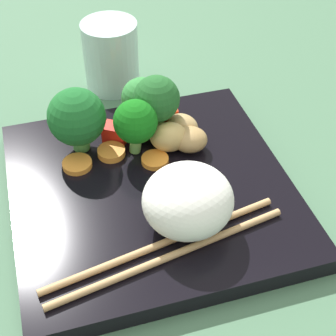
{
  "coord_description": "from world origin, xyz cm",
  "views": [
    {
      "loc": [
        9.38,
        34.48,
        36.78
      ],
      "look_at": [
        -1.6,
        0.37,
        3.88
      ],
      "focal_mm": 56.2,
      "sensor_mm": 36.0,
      "label": 1
    }
  ],
  "objects_px": {
    "carrot_slice_3": "(125,126)",
    "drinking_glass": "(111,56)",
    "square_plate": "(151,191)",
    "rice_mound": "(188,200)",
    "chopstick_pair": "(167,250)",
    "broccoli_floret_3": "(156,100)"
  },
  "relations": [
    {
      "from": "rice_mound",
      "to": "chopstick_pair",
      "type": "xyz_separation_m",
      "value": [
        0.03,
        0.03,
        -0.03
      ]
    },
    {
      "from": "drinking_glass",
      "to": "rice_mound",
      "type": "bearing_deg",
      "value": 91.25
    },
    {
      "from": "rice_mound",
      "to": "drinking_glass",
      "type": "height_order",
      "value": "drinking_glass"
    },
    {
      "from": "square_plate",
      "to": "rice_mound",
      "type": "relative_size",
      "value": 3.32
    },
    {
      "from": "chopstick_pair",
      "to": "drinking_glass",
      "type": "bearing_deg",
      "value": 76.44
    },
    {
      "from": "carrot_slice_3",
      "to": "drinking_glass",
      "type": "distance_m",
      "value": 0.11
    },
    {
      "from": "rice_mound",
      "to": "chopstick_pair",
      "type": "height_order",
      "value": "rice_mound"
    },
    {
      "from": "drinking_glass",
      "to": "chopstick_pair",
      "type": "bearing_deg",
      "value": 85.76
    },
    {
      "from": "square_plate",
      "to": "rice_mound",
      "type": "xyz_separation_m",
      "value": [
        -0.02,
        0.06,
        0.04
      ]
    },
    {
      "from": "square_plate",
      "to": "drinking_glass",
      "type": "relative_size",
      "value": 3.13
    },
    {
      "from": "broccoli_floret_3",
      "to": "drinking_glass",
      "type": "xyz_separation_m",
      "value": [
        0.02,
        -0.13,
        -0.02
      ]
    },
    {
      "from": "rice_mound",
      "to": "drinking_glass",
      "type": "relative_size",
      "value": 0.94
    },
    {
      "from": "square_plate",
      "to": "rice_mound",
      "type": "distance_m",
      "value": 0.07
    },
    {
      "from": "broccoli_floret_3",
      "to": "drinking_glass",
      "type": "height_order",
      "value": "broccoli_floret_3"
    },
    {
      "from": "broccoli_floret_3",
      "to": "chopstick_pair",
      "type": "relative_size",
      "value": 0.32
    },
    {
      "from": "drinking_glass",
      "to": "square_plate",
      "type": "bearing_deg",
      "value": 86.95
    },
    {
      "from": "square_plate",
      "to": "drinking_glass",
      "type": "distance_m",
      "value": 0.21
    },
    {
      "from": "broccoli_floret_3",
      "to": "drinking_glass",
      "type": "relative_size",
      "value": 0.84
    },
    {
      "from": "carrot_slice_3",
      "to": "drinking_glass",
      "type": "xyz_separation_m",
      "value": [
        -0.01,
        -0.11,
        0.02
      ]
    },
    {
      "from": "square_plate",
      "to": "rice_mound",
      "type": "height_order",
      "value": "rice_mound"
    },
    {
      "from": "rice_mound",
      "to": "carrot_slice_3",
      "type": "relative_size",
      "value": 2.54
    },
    {
      "from": "carrot_slice_3",
      "to": "broccoli_floret_3",
      "type": "bearing_deg",
      "value": 144.59
    }
  ]
}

